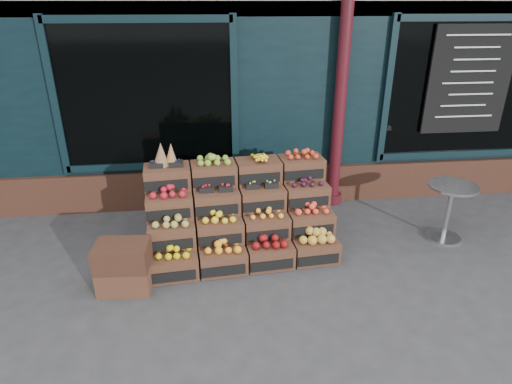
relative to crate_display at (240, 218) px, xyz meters
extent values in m
plane|color=#38383A|center=(0.40, -0.82, -0.44)|extent=(60.00, 60.00, 0.00)
cube|color=black|center=(0.40, 4.38, 1.96)|extent=(12.00, 6.00, 4.80)
cube|color=black|center=(0.40, 1.43, 1.06)|extent=(12.00, 0.12, 3.00)
cube|color=#3B2117|center=(0.40, 1.36, -0.14)|extent=(12.00, 0.18, 0.60)
cube|color=black|center=(-1.20, 1.36, 1.31)|extent=(2.40, 0.06, 2.00)
cube|color=black|center=(3.60, 1.36, 1.31)|extent=(2.40, 0.06, 2.00)
cylinder|color=#420F16|center=(1.60, 1.23, 1.16)|extent=(0.18, 0.18, 3.20)
cube|color=black|center=(3.60, 1.28, 1.46)|extent=(1.30, 0.04, 1.60)
cube|color=#4F2E1F|center=(-0.82, -0.54, -0.30)|extent=(0.59, 0.43, 0.28)
cube|color=black|center=(-0.81, -0.74, -0.33)|extent=(0.51, 0.06, 0.13)
cube|color=#D9BF0A|center=(-0.82, -0.54, -0.12)|extent=(0.47, 0.33, 0.09)
cube|color=#4F2E1F|center=(-0.25, -0.49, -0.30)|extent=(0.59, 0.43, 0.28)
cube|color=black|center=(-0.23, -0.69, -0.33)|extent=(0.51, 0.06, 0.13)
cube|color=orange|center=(-0.25, -0.49, -0.11)|extent=(0.47, 0.33, 0.10)
cube|color=#4F2E1F|center=(0.33, -0.44, -0.30)|extent=(0.59, 0.43, 0.28)
cube|color=black|center=(0.35, -0.64, -0.33)|extent=(0.51, 0.06, 0.13)
cube|color=maroon|center=(0.33, -0.44, -0.11)|extent=(0.47, 0.33, 0.11)
cube|color=#4F2E1F|center=(0.91, -0.39, -0.30)|extent=(0.59, 0.43, 0.28)
cube|color=black|center=(0.93, -0.59, -0.33)|extent=(0.51, 0.06, 0.13)
cube|color=#BE8E32|center=(0.91, -0.39, -0.10)|extent=(0.47, 0.33, 0.13)
cube|color=#4F2E1F|center=(-0.84, -0.30, -0.02)|extent=(0.59, 0.43, 0.28)
cube|color=black|center=(-0.83, -0.51, -0.05)|extent=(0.51, 0.06, 0.13)
cube|color=#9B9546|center=(-0.84, -0.30, 0.16)|extent=(0.47, 0.33, 0.09)
cube|color=#4F2E1F|center=(-0.27, -0.25, -0.02)|extent=(0.59, 0.43, 0.28)
cube|color=black|center=(-0.25, -0.46, -0.05)|extent=(0.51, 0.06, 0.13)
cube|color=yellow|center=(-0.27, -0.25, 0.16)|extent=(0.47, 0.33, 0.09)
cube|color=#4F2E1F|center=(0.31, -0.20, -0.02)|extent=(0.59, 0.43, 0.28)
cube|color=black|center=(0.33, -0.41, -0.05)|extent=(0.51, 0.06, 0.13)
cube|color=#FAA32D|center=(0.31, -0.20, 0.15)|extent=(0.47, 0.33, 0.08)
cube|color=#4F2E1F|center=(0.89, -0.15, -0.02)|extent=(0.59, 0.43, 0.28)
cube|color=black|center=(0.91, -0.36, -0.05)|extent=(0.51, 0.06, 0.13)
cube|color=#F1422D|center=(0.89, -0.15, 0.16)|extent=(0.47, 0.33, 0.09)
cube|color=#4F2E1F|center=(-0.86, -0.06, 0.26)|extent=(0.59, 0.43, 0.28)
cube|color=black|center=(-0.85, -0.27, 0.23)|extent=(0.51, 0.06, 0.13)
cube|color=maroon|center=(-0.86, -0.06, 0.44)|extent=(0.47, 0.33, 0.09)
cube|color=#4F2E1F|center=(-0.29, -0.01, 0.26)|extent=(0.59, 0.43, 0.28)
cube|color=black|center=(-0.27, -0.22, 0.23)|extent=(0.51, 0.06, 0.13)
cube|color=#B4101E|center=(-0.29, -0.01, 0.42)|extent=(0.47, 0.33, 0.04)
cube|color=#4F2E1F|center=(0.29, 0.03, 0.26)|extent=(0.59, 0.43, 0.28)
cube|color=black|center=(0.31, -0.17, 0.23)|extent=(0.51, 0.06, 0.13)
cube|color=#83BA4F|center=(0.29, 0.03, 0.41)|extent=(0.47, 0.33, 0.03)
cube|color=#4F2E1F|center=(0.87, 0.08, 0.26)|extent=(0.59, 0.43, 0.28)
cube|color=black|center=(0.89, -0.12, 0.23)|extent=(0.51, 0.06, 0.13)
cube|color=#2F0D22|center=(0.87, 0.08, 0.43)|extent=(0.47, 0.33, 0.07)
cube|color=#4F2E1F|center=(-0.88, 0.17, 0.54)|extent=(0.59, 0.43, 0.28)
cube|color=black|center=(-0.87, -0.03, 0.51)|extent=(0.51, 0.06, 0.13)
cube|color=navy|center=(-0.88, 0.17, 0.69)|extent=(0.47, 0.33, 0.03)
cube|color=#4F2E1F|center=(-0.31, 0.22, 0.54)|extent=(0.59, 0.43, 0.28)
cube|color=black|center=(-0.29, 0.02, 0.51)|extent=(0.51, 0.06, 0.13)
cube|color=olive|center=(-0.31, 0.22, 0.72)|extent=(0.47, 0.33, 0.09)
cube|color=#4F2E1F|center=(0.27, 0.27, 0.54)|extent=(0.59, 0.43, 0.28)
cube|color=black|center=(0.29, 0.06, 0.51)|extent=(0.51, 0.06, 0.13)
cube|color=yellow|center=(0.27, 0.27, 0.72)|extent=(0.47, 0.33, 0.09)
cube|color=#4F2E1F|center=(0.85, 0.32, 0.54)|extent=(0.59, 0.43, 0.28)
cube|color=black|center=(0.87, 0.11, 0.51)|extent=(0.51, 0.06, 0.13)
cube|color=#C13A20|center=(0.85, 0.32, 0.72)|extent=(0.47, 0.33, 0.08)
cube|color=#3B2117|center=(0.02, -0.23, -0.30)|extent=(2.33, 0.58, 0.28)
cube|color=#3B2117|center=(0.00, 0.01, -0.16)|extent=(2.33, 0.58, 0.56)
cube|color=#3B2117|center=(-0.02, 0.25, -0.02)|extent=(2.33, 0.58, 0.84)
cone|color=olive|center=(-0.94, 0.17, 0.84)|extent=(0.19, 0.19, 0.32)
cone|color=olive|center=(-0.82, 0.21, 0.82)|extent=(0.17, 0.17, 0.28)
cube|color=#4F2E1F|center=(-1.35, -0.74, -0.30)|extent=(0.60, 0.44, 0.29)
cube|color=#3B2117|center=(-1.35, -0.74, -0.01)|extent=(0.60, 0.44, 0.29)
cylinder|color=#ACAEB3|center=(2.80, -0.08, -0.43)|extent=(0.46, 0.46, 0.03)
cylinder|color=#ACAEB3|center=(2.80, -0.08, -0.05)|extent=(0.06, 0.06, 0.76)
cylinder|color=#ACAEB3|center=(2.80, -0.08, 0.34)|extent=(0.63, 0.63, 0.03)
imported|color=#19582D|center=(-1.55, 2.00, 0.63)|extent=(0.89, 0.71, 2.15)
camera|label=1|loc=(-0.34, -4.88, 2.54)|focal=30.00mm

